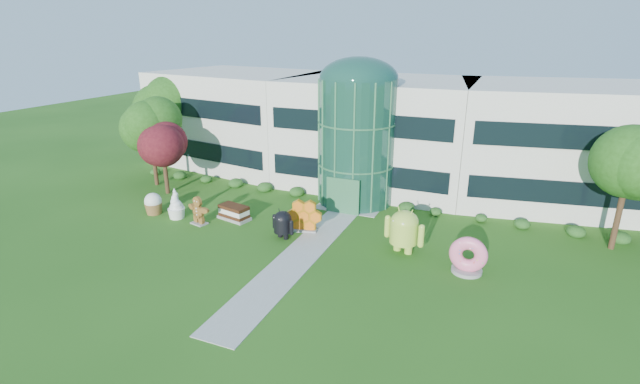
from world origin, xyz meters
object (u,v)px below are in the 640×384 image
at_px(android_black, 283,222).
at_px(donut, 468,254).
at_px(android_green, 404,228).
at_px(gingerbread, 198,210).

distance_m(android_black, donut, 11.96).
relative_size(android_green, android_black, 1.45).
height_order(android_green, donut, android_green).
xyz_separation_m(android_black, donut, (11.96, -0.04, 0.02)).
xyz_separation_m(donut, gingerbread, (-18.66, -0.18, -0.08)).
distance_m(android_green, gingerbread, 14.70).
bearing_deg(donut, gingerbread, -179.31).
xyz_separation_m(android_green, android_black, (-7.93, -1.12, -0.50)).
relative_size(android_green, donut, 1.43).
height_order(android_green, gingerbread, android_green).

